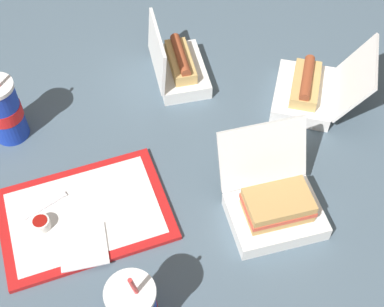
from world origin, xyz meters
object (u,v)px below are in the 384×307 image
(clamshell_hotdog_left, at_px, (310,90))
(clamshell_sandwich_corner, at_px, (275,206))
(plastic_fork, at_px, (44,206))
(ketchup_cup, at_px, (41,223))
(soda_cup_left, at_px, (4,110))
(food_tray, at_px, (85,214))
(clamshell_hotdog_right, at_px, (178,66))

(clamshell_hotdog_left, xyz_separation_m, clamshell_sandwich_corner, (-0.30, -0.24, 0.00))
(plastic_fork, bearing_deg, clamshell_hotdog_left, -10.24)
(ketchup_cup, relative_size, soda_cup_left, 0.17)
(ketchup_cup, height_order, plastic_fork, ketchup_cup)
(clamshell_hotdog_left, bearing_deg, ketchup_cup, -179.79)
(food_tray, xyz_separation_m, plastic_fork, (-0.07, 0.06, 0.01))
(ketchup_cup, bearing_deg, clamshell_hotdog_left, 0.21)
(ketchup_cup, bearing_deg, clamshell_sandwich_corner, -27.66)
(clamshell_sandwich_corner, distance_m, soda_cup_left, 0.68)
(clamshell_hotdog_left, bearing_deg, plastic_fork, 176.63)
(food_tray, xyz_separation_m, soda_cup_left, (-0.05, 0.32, 0.08))
(clamshell_hotdog_left, distance_m, clamshell_sandwich_corner, 0.38)
(food_tray, bearing_deg, clamshell_hotdog_right, 34.12)
(food_tray, bearing_deg, ketchup_cup, 170.42)
(clamshell_hotdog_left, height_order, clamshell_sandwich_corner, clamshell_sandwich_corner)
(food_tray, distance_m, clamshell_hotdog_right, 0.49)
(food_tray, relative_size, plastic_fork, 3.77)
(clamshell_hotdog_left, relative_size, clamshell_sandwich_corner, 1.15)
(plastic_fork, distance_m, clamshell_hotdog_left, 0.72)
(food_tray, height_order, soda_cup_left, soda_cup_left)
(clamshell_sandwich_corner, bearing_deg, clamshell_hotdog_right, 84.59)
(clamshell_sandwich_corner, xyz_separation_m, clamshell_hotdog_right, (0.05, 0.49, -0.00))
(food_tray, height_order, clamshell_hotdog_left, clamshell_hotdog_left)
(food_tray, relative_size, soda_cup_left, 1.80)
(clamshell_hotdog_left, relative_size, clamshell_hotdog_right, 1.31)
(plastic_fork, bearing_deg, soda_cup_left, 79.77)
(clamshell_sandwich_corner, bearing_deg, food_tray, 148.36)
(ketchup_cup, xyz_separation_m, clamshell_hotdog_right, (0.50, 0.26, 0.01))
(clamshell_hotdog_right, bearing_deg, clamshell_sandwich_corner, -95.41)
(clamshell_sandwich_corner, height_order, soda_cup_left, soda_cup_left)
(clamshell_hotdog_left, height_order, clamshell_hotdog_right, clamshell_hotdog_left)
(clamshell_hotdog_right, bearing_deg, food_tray, -145.88)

